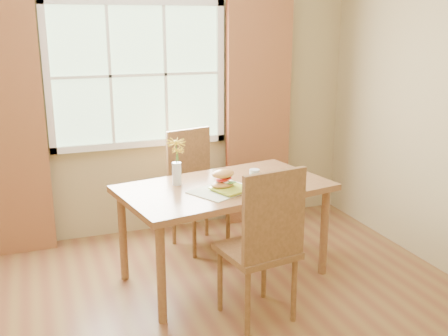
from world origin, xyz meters
The scene contains 12 objects.
room centered at (0.00, 0.00, 1.35)m, with size 4.24×3.84×2.74m.
window centered at (0.00, 1.87, 1.50)m, with size 1.62×0.06×1.32m.
curtain_left centered at (-1.15, 1.78, 1.10)m, with size 0.65×0.08×2.20m, color maroon.
curtain_right centered at (1.15, 1.78, 1.10)m, with size 0.65×0.08×2.20m, color maroon.
dining_table centered at (0.40, 0.71, 0.68)m, with size 1.70×1.15×0.76m.
chair_near centered at (0.42, 0.00, 0.59)m, with size 0.52×0.52×1.09m.
chair_far centered at (0.38, 1.42, 0.57)m, with size 0.53×0.53×1.05m.
placemat centered at (0.34, 0.59, 0.77)m, with size 0.45×0.33×0.01m, color beige.
plate centered at (0.39, 0.55, 0.77)m, with size 0.24×0.24×0.01m, color #A2B82E.
croissant_sandwich centered at (0.35, 0.61, 0.85)m, with size 0.20×0.15×0.14m.
water_glass centered at (0.63, 0.66, 0.82)m, with size 0.08×0.08×0.12m.
flower_vase centered at (0.07, 0.85, 0.98)m, with size 0.15×0.15×0.36m.
Camera 1 is at (-0.92, -2.86, 1.97)m, focal length 42.00 mm.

